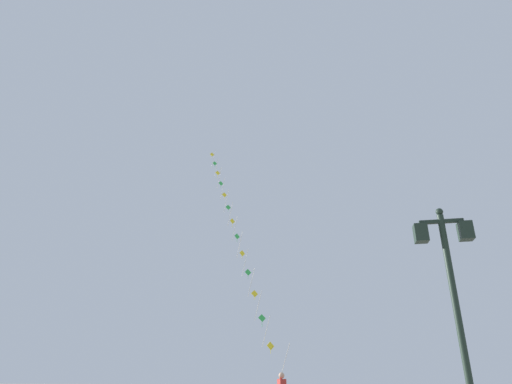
# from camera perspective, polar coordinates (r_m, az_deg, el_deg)

# --- Properties ---
(twin_lantern_lamp_post) EXTENTS (1.21, 0.28, 5.04)m
(twin_lantern_lamp_post) POSITION_cam_1_polar(r_m,az_deg,el_deg) (10.16, 24.24, -10.26)
(twin_lantern_lamp_post) COLOR #1E2D23
(twin_lantern_lamp_post) RESTS_ON ground_plane
(kite_train) EXTENTS (7.66, 12.60, 18.92)m
(kite_train) POSITION_cam_1_polar(r_m,az_deg,el_deg) (27.09, -2.70, -5.21)
(kite_train) COLOR brown
(kite_train) RESTS_ON ground_plane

